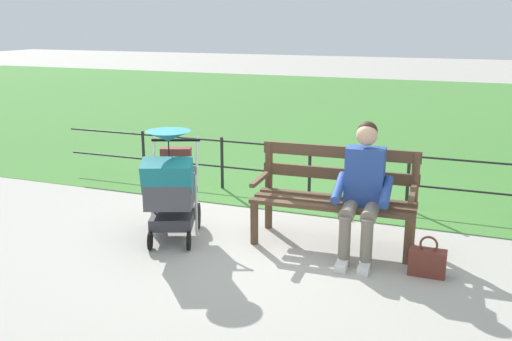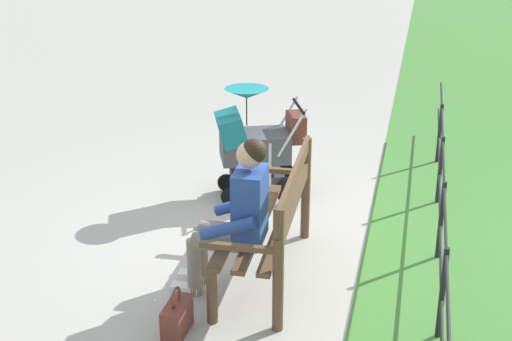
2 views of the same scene
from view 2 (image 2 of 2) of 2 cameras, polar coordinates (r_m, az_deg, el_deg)
ground_plane at (r=6.38m, az=1.55°, el=-5.65°), size 60.00×60.00×0.00m
park_bench at (r=5.57m, az=1.41°, el=-3.81°), size 1.62×0.66×0.96m
person_on_bench at (r=5.29m, az=-1.64°, el=-3.46°), size 0.55×0.74×1.28m
stroller at (r=7.07m, az=-0.16°, el=2.34°), size 0.77×1.00×1.15m
handbag at (r=5.08m, az=-6.43°, el=-11.78°), size 0.32×0.14×0.37m
park_fence at (r=5.86m, az=14.86°, el=-4.43°), size 7.24×0.04×0.70m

